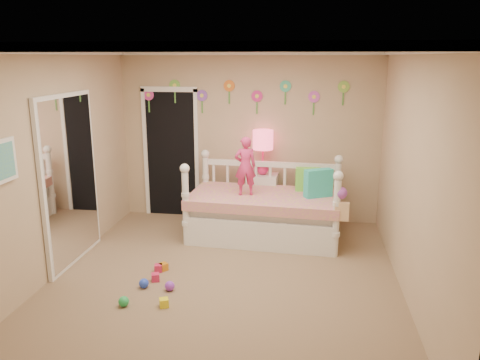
% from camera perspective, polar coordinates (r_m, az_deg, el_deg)
% --- Properties ---
extents(floor, '(4.00, 4.50, 0.01)m').
position_cam_1_polar(floor, '(5.67, -1.91, -11.82)').
color(floor, '#7F684C').
rests_on(floor, ground).
extents(ceiling, '(4.00, 4.50, 0.01)m').
position_cam_1_polar(ceiling, '(5.08, -2.16, 15.46)').
color(ceiling, white).
rests_on(ceiling, floor).
extents(back_wall, '(4.00, 0.01, 2.60)m').
position_cam_1_polar(back_wall, '(7.41, 1.06, 5.07)').
color(back_wall, tan).
rests_on(back_wall, floor).
extents(left_wall, '(0.01, 4.50, 2.60)m').
position_cam_1_polar(left_wall, '(5.91, -21.48, 1.63)').
color(left_wall, tan).
rests_on(left_wall, floor).
extents(right_wall, '(0.01, 4.50, 2.60)m').
position_cam_1_polar(right_wall, '(5.26, 19.95, 0.28)').
color(right_wall, tan).
rests_on(right_wall, floor).
extents(crown_molding, '(4.00, 4.50, 0.06)m').
position_cam_1_polar(crown_molding, '(5.08, -2.16, 15.13)').
color(crown_molding, white).
rests_on(crown_molding, ceiling).
extents(daybed, '(2.19, 1.27, 1.15)m').
position_cam_1_polar(daybed, '(6.75, 2.95, -2.21)').
color(daybed, white).
rests_on(daybed, floor).
extents(pillow_turquoise, '(0.41, 0.30, 0.39)m').
position_cam_1_polar(pillow_turquoise, '(6.63, 9.34, -0.37)').
color(pillow_turquoise, '#28CBC2').
rests_on(pillow_turquoise, daybed).
extents(pillow_lime, '(0.36, 0.14, 0.34)m').
position_cam_1_polar(pillow_lime, '(6.91, 8.12, 0.07)').
color(pillow_lime, '#73DB42').
rests_on(pillow_lime, daybed).
extents(child, '(0.34, 0.26, 0.82)m').
position_cam_1_polar(child, '(6.58, 0.64, 1.68)').
color(child, '#DC3271').
rests_on(child, daybed).
extents(nightstand, '(0.48, 0.37, 0.77)m').
position_cam_1_polar(nightstand, '(7.42, 2.67, -2.21)').
color(nightstand, white).
rests_on(nightstand, floor).
extents(table_lamp, '(0.31, 0.31, 0.68)m').
position_cam_1_polar(table_lamp, '(7.22, 2.75, 4.16)').
color(table_lamp, '#F9216B').
rests_on(table_lamp, nightstand).
extents(closet_doorway, '(0.90, 0.04, 2.07)m').
position_cam_1_polar(closet_doorway, '(7.70, -8.25, 3.27)').
color(closet_doorway, black).
rests_on(closet_doorway, back_wall).
extents(flower_decals, '(3.40, 0.02, 0.50)m').
position_cam_1_polar(flower_decals, '(7.33, 0.37, 10.01)').
color(flower_decals, '#B2668C').
rests_on(flower_decals, back_wall).
extents(mirror_closet, '(0.07, 1.30, 2.10)m').
position_cam_1_polar(mirror_closet, '(6.20, -19.61, -0.01)').
color(mirror_closet, white).
rests_on(mirror_closet, left_wall).
extents(wall_picture, '(0.05, 0.34, 0.42)m').
position_cam_1_polar(wall_picture, '(5.10, -26.35, 2.10)').
color(wall_picture, white).
rests_on(wall_picture, left_wall).
extents(hanging_bag, '(0.20, 0.16, 0.36)m').
position_cam_1_polar(hanging_bag, '(6.16, 11.89, -2.92)').
color(hanging_bag, beige).
rests_on(hanging_bag, daybed).
extents(toy_scatter, '(0.93, 1.38, 0.11)m').
position_cam_1_polar(toy_scatter, '(5.75, -10.90, -11.08)').
color(toy_scatter, '#996666').
rests_on(toy_scatter, floor).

